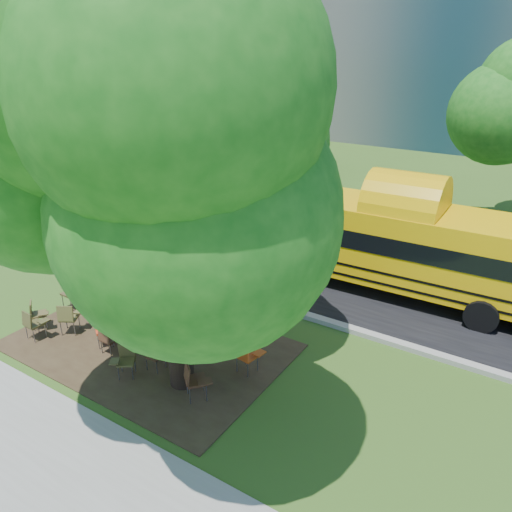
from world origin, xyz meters
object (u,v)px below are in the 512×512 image
Objects in this scene: chair_7 at (194,378)px; chair_9 at (111,314)px; main_tree at (164,120)px; school_bus at (397,244)px; chair_8 at (72,290)px; chair_14 at (111,305)px; chair_10 at (116,305)px; chair_6 at (157,352)px; black_car at (125,217)px; chair_1 at (36,312)px; chair_2 at (69,316)px; chair_11 at (151,328)px; chair_0 at (33,322)px; bg_car_red at (175,180)px; pedestrian_a at (99,159)px; chair_12 at (187,342)px; pedestrian_b at (90,149)px; chair_3 at (106,325)px; chair_5 at (125,358)px; chair_13 at (246,354)px; chair_4 at (109,337)px; bg_car_silver at (42,166)px.

chair_9 is (-3.71, 1.01, -0.05)m from chair_7.
main_tree is 0.84× the size of school_bus.
chair_14 is (1.61, -0.01, 0.00)m from chair_8.
chair_7 reaches higher than chair_10.
chair_9 reaches higher than chair_6.
black_car is (-5.19, 5.35, 0.08)m from chair_10.
chair_1 is 0.90× the size of chair_2.
chair_11 reaches higher than chair_6.
chair_0 is 13.85m from bg_car_red.
main_tree is at bearing -102.14° from pedestrian_a.
chair_12 is at bearing -45.06° from chair_11.
bg_car_red is at bearing -5.27° from chair_9.
chair_1 is at bearing -134.31° from bg_car_red.
chair_10 is at bearing 30.41° from chair_2.
bg_car_red is 6.80m from pedestrian_a.
school_bus is 23.57m from pedestrian_b.
chair_2 is at bearing -142.65° from chair_7.
chair_14 is 0.60× the size of pedestrian_b.
chair_8 is (-4.18, 0.91, 0.09)m from chair_6.
chair_6 is at bearing -144.23° from chair_9.
chair_3 is at bearing 175.55° from main_tree.
chair_6 is 23.83m from pedestrian_b.
pedestrian_b is at bearing 48.22° from chair_8.
main_tree is 6.68m from chair_2.
chair_5 is at bearing -122.31° from bg_car_red.
chair_8 is at bearing 88.62° from chair_14.
bg_car_red is (-12.99, 4.59, -0.91)m from school_bus.
chair_2 is at bearing -153.27° from black_car.
chair_2 is (0.98, 0.30, 0.05)m from chair_1.
school_bus is 13.17× the size of chair_0.
school_bus reaches higher than chair_10.
pedestrian_a is 1.04× the size of pedestrian_b.
chair_13 is 10.93m from black_car.
pedestrian_b is (-18.61, 14.83, 0.29)m from chair_5.
chair_3 is at bearing -125.27° from bg_car_red.
chair_4 is (-2.29, -0.08, -5.45)m from main_tree.
school_bus is 12.36× the size of chair_3.
chair_4 is 0.93× the size of chair_10.
pedestrian_a reaches higher than chair_10.
chair_14 is at bearing -69.92° from chair_5.
chair_12 is at bearing 121.92° from main_tree.
bg_car_silver is at bearing -91.96° from chair_10.
chair_2 is 1.48m from chair_8.
main_tree is at bearing -30.81° from chair_2.
chair_10 is at bearing -86.90° from chair_8.
pedestrian_b reaches higher than chair_1.
chair_12 reaches higher than chair_13.
chair_13 is at bearing 50.80° from chair_1.
chair_6 is (-3.36, -7.11, -1.10)m from school_bus.
pedestrian_b reaches higher than chair_2.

